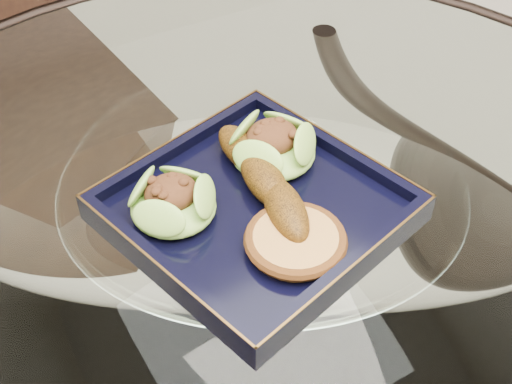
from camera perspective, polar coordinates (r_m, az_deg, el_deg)
dining_table at (r=0.91m, az=0.43°, el=-8.93°), size 1.13×1.13×0.77m
dining_chair at (r=1.28m, az=-18.62°, el=3.82°), size 0.48×0.48×0.98m
navy_plate at (r=0.77m, az=0.00°, el=-1.61°), size 0.33×0.33×0.02m
lettuce_wrap_left at (r=0.75m, az=-6.65°, el=-0.89°), size 0.12×0.12×0.03m
lettuce_wrap_right at (r=0.81m, az=1.36°, el=3.54°), size 0.11×0.11×0.03m
roasted_plantain at (r=0.77m, az=0.67°, el=1.04°), size 0.06×0.19×0.04m
crumb_patty at (r=0.72m, az=3.18°, el=-3.99°), size 0.11×0.11×0.02m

